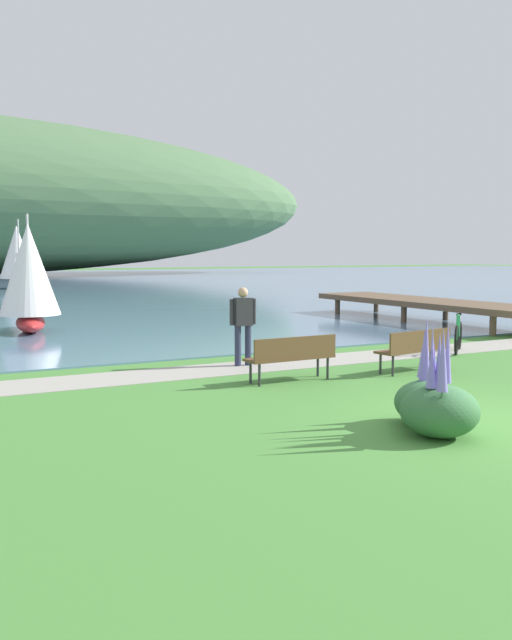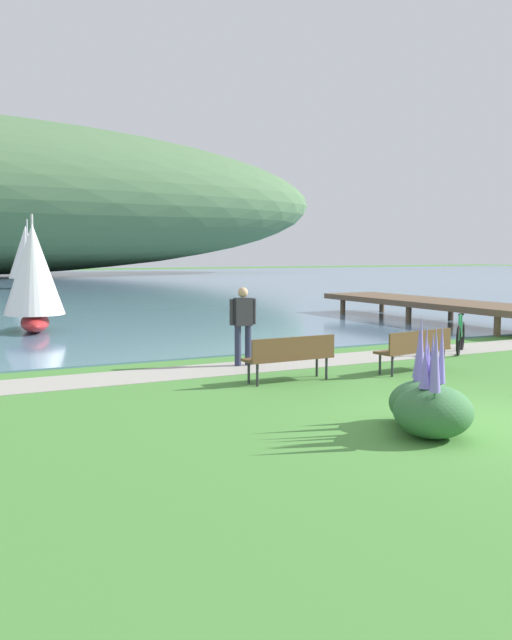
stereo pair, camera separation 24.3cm
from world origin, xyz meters
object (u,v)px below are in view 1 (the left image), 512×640
Objects in this scene: sailboat_mid_bay at (29,277)px; park_bench_near_camera at (292,355)px; person_at_shoreline at (243,321)px; bicycle_leaning_near_bench at (458,336)px; sailboat_nearest_to_shore at (17,256)px; park_bench_further_along at (416,347)px.

park_bench_near_camera is at bearing -74.42° from sailboat_mid_bay.
sailboat_mid_bay is (-2.95, 8.42, 0.75)m from person_at_shoreline.
bicycle_leaning_near_bench is 36.15m from sailboat_nearest_to_shore.
bicycle_leaning_near_bench is at bearing 30.91° from park_bench_further_along.
park_bench_further_along is at bearing -61.94° from sailboat_mid_bay.
sailboat_nearest_to_shore is at bearing 92.72° from park_bench_further_along.
sailboat_nearest_to_shore is (-1.78, 37.50, 1.69)m from park_bench_further_along.
sailboat_mid_bay is (-8.58, 9.07, 1.33)m from bicycle_leaning_near_bench.
park_bench_near_camera is at bearing -90.58° from person_at_shoreline.
park_bench_further_along is 3.31m from bicycle_leaning_near_bench.
bicycle_leaning_near_bench reaches higher than park_bench_further_along.
park_bench_further_along is 0.40× the size of sailboat_nearest_to_shore.
sailboat_nearest_to_shore is (1.01, 35.15, 1.23)m from person_at_shoreline.
sailboat_nearest_to_shore reaches higher than park_bench_near_camera.
person_at_shoreline is at bearing -91.64° from sailboat_nearest_to_shore.
bicycle_leaning_near_bench is at bearing -82.66° from sailboat_nearest_to_shore.
park_bench_further_along is 3.67m from person_at_shoreline.
sailboat_mid_bay is at bearing 133.39° from bicycle_leaning_near_bench.
person_at_shoreline is 35.19m from sailboat_nearest_to_shore.
sailboat_mid_bay reaches higher than bicycle_leaning_near_bench.
person_at_shoreline is at bearing 139.88° from park_bench_further_along.
park_bench_further_along is (2.81, -0.26, 0.00)m from park_bench_near_camera.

